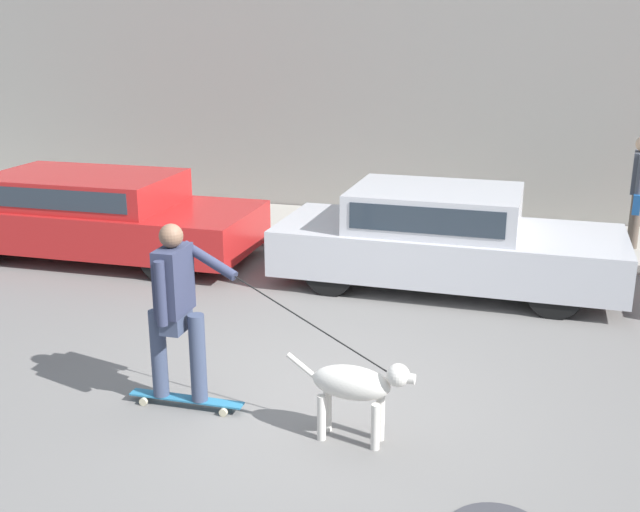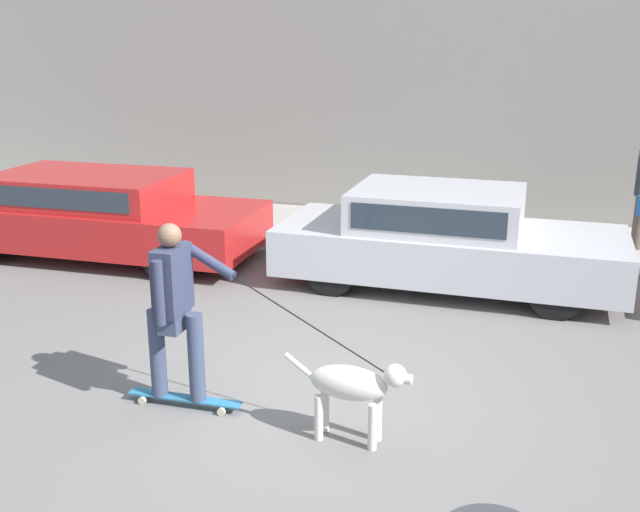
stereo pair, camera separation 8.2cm
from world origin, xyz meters
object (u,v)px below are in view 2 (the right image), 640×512
(parked_car_1, at_px, (446,240))
(parked_car_0, at_px, (98,214))
(dog, at_px, (353,386))
(skateboarder, at_px, (175,306))

(parked_car_1, bearing_deg, parked_car_0, -178.67)
(parked_car_0, bearing_deg, dog, -40.38)
(parked_car_0, relative_size, parked_car_1, 1.07)
(parked_car_1, xyz_separation_m, dog, (-0.22, -3.99, -0.13))
(parked_car_1, distance_m, skateboarder, 4.25)
(dog, xyz_separation_m, skateboarder, (-1.57, 0.14, 0.45))
(parked_car_0, relative_size, dog, 4.40)
(dog, relative_size, skateboarder, 0.44)
(dog, bearing_deg, skateboarder, 178.28)
(skateboarder, bearing_deg, dog, -5.90)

